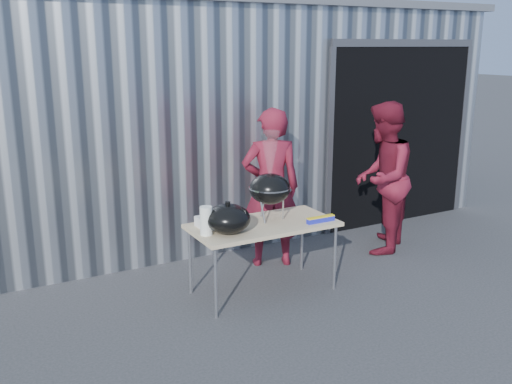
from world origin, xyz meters
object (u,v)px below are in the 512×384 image
folding_table (263,227)px  person_bystander (382,178)px  kettle_grill (270,181)px  person_cook (271,188)px

folding_table → person_bystander: 1.96m
kettle_grill → person_cook: 0.72m
kettle_grill → person_cook: (0.35, 0.57, -0.24)m
folding_table → person_cook: size_ratio=0.81×
kettle_grill → person_cook: size_ratio=0.50×
folding_table → kettle_grill: bearing=32.4°
person_bystander → folding_table: bearing=-27.3°
person_cook → kettle_grill: bearing=80.1°
kettle_grill → folding_table: bearing=-147.6°
folding_table → person_cook: person_cook is taller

